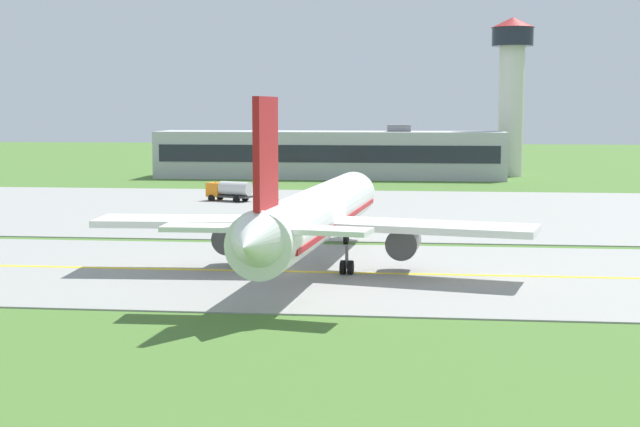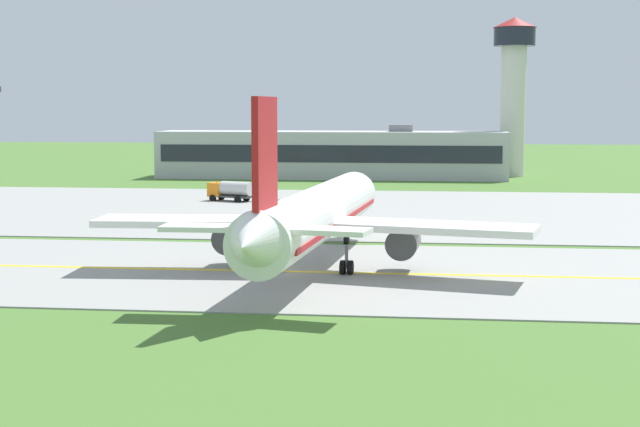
{
  "view_description": "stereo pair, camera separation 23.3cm",
  "coord_description": "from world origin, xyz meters",
  "px_view_note": "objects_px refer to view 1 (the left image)",
  "views": [
    {
      "loc": [
        10.64,
        -66.95,
        12.05
      ],
      "look_at": [
        2.62,
        3.67,
        4.0
      ],
      "focal_mm": 52.49,
      "sensor_mm": 36.0,
      "label": 1
    },
    {
      "loc": [
        10.87,
        -66.92,
        12.05
      ],
      "look_at": [
        2.62,
        3.67,
        4.0
      ],
      "focal_mm": 52.49,
      "sensor_mm": 36.0,
      "label": 2
    }
  ],
  "objects_px": {
    "service_truck_baggage": "(275,210)",
    "service_truck_fuel": "(229,190)",
    "airplane_lead": "(316,215)",
    "control_tower": "(512,81)"
  },
  "relations": [
    {
      "from": "airplane_lead",
      "to": "service_truck_fuel",
      "type": "bearing_deg",
      "value": 108.99
    },
    {
      "from": "airplane_lead",
      "to": "service_truck_baggage",
      "type": "height_order",
      "value": "airplane_lead"
    },
    {
      "from": "service_truck_baggage",
      "to": "control_tower",
      "type": "xyz_separation_m",
      "value": [
        30.74,
        70.49,
        15.5
      ]
    },
    {
      "from": "service_truck_baggage",
      "to": "control_tower",
      "type": "relative_size",
      "value": 0.23
    },
    {
      "from": "service_truck_fuel",
      "to": "airplane_lead",
      "type": "bearing_deg",
      "value": -71.01
    },
    {
      "from": "airplane_lead",
      "to": "service_truck_fuel",
      "type": "distance_m",
      "value": 52.58
    },
    {
      "from": "service_truck_baggage",
      "to": "service_truck_fuel",
      "type": "relative_size",
      "value": 0.99
    },
    {
      "from": "service_truck_fuel",
      "to": "control_tower",
      "type": "distance_m",
      "value": 66.28
    },
    {
      "from": "airplane_lead",
      "to": "service_truck_baggage",
      "type": "xyz_separation_m",
      "value": [
        -7.89,
        29.84,
        -2.95
      ]
    },
    {
      "from": "service_truck_baggage",
      "to": "service_truck_fuel",
      "type": "xyz_separation_m",
      "value": [
        -9.2,
        19.81,
        0.35
      ]
    }
  ]
}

